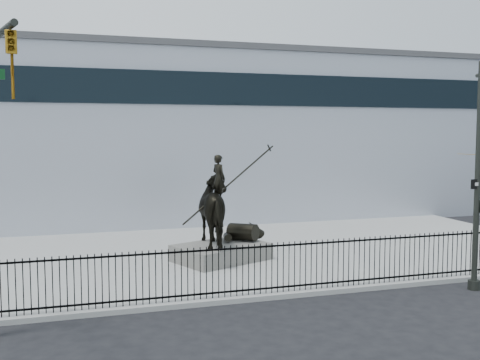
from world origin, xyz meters
name	(u,v)px	position (x,y,z in m)	size (l,w,h in m)	color
ground	(264,313)	(0.00, 0.00, 0.00)	(120.00, 120.00, 0.00)	black
plaza	(203,256)	(0.00, 7.00, 0.07)	(30.00, 12.00, 0.15)	#9C9C99
building	(152,138)	(0.00, 20.00, 4.50)	(44.00, 14.00, 9.00)	silver
picket_fence	(249,270)	(0.00, 1.25, 0.90)	(22.10, 0.10, 1.50)	black
statue_plinth	(221,252)	(0.39, 5.75, 0.45)	(3.21, 2.20, 0.60)	#585551
equestrian_statue	(222,210)	(0.45, 5.78, 2.01)	(3.82, 3.17, 3.48)	black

